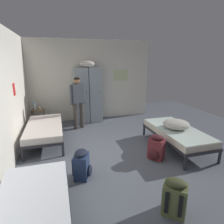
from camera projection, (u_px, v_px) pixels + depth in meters
ground_plane at (116, 156)px, 4.28m from camera, size 9.39×9.39×0.00m
room_backdrop at (55, 89)px, 4.74m from camera, size 4.34×5.93×2.77m
locker_bank at (88, 94)px, 6.43m from camera, size 0.90×0.55×2.07m
shelf_unit at (39, 116)px, 6.05m from camera, size 0.38×0.30×0.57m
bed_left_rear at (45, 128)px, 4.89m from camera, size 0.90×1.90×0.49m
bed_left_front at (31, 214)px, 2.18m from camera, size 0.90×1.90×0.49m
bed_right at (177, 133)px, 4.59m from camera, size 0.90×1.90×0.49m
bedding_heap at (176, 124)px, 4.56m from camera, size 0.63×0.62×0.21m
person_traveler at (78, 98)px, 5.72m from camera, size 0.48×0.32×1.60m
water_bottle at (35, 106)px, 5.96m from camera, size 0.07×0.07×0.24m
lotion_bottle at (40, 108)px, 5.96m from camera, size 0.05×0.05×0.13m
backpack_olive at (175, 197)px, 2.62m from camera, size 0.41×0.42×0.55m
backpack_navy at (82, 165)px, 3.42m from camera, size 0.40×0.38×0.55m
backpack_maroon at (156, 148)px, 4.08m from camera, size 0.42×0.41×0.55m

